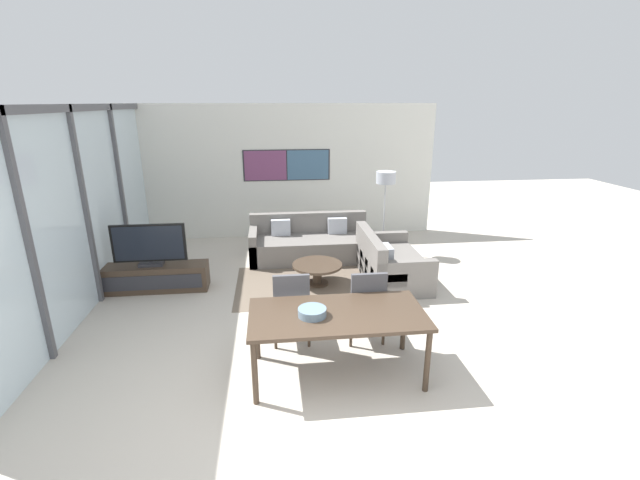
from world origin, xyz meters
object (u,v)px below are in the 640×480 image
at_px(dining_table, 337,319).
at_px(fruit_bowl, 312,312).
at_px(tv_console, 153,278).
at_px(coffee_table, 317,269).
at_px(dining_chair_centre, 366,303).
at_px(sofa_side, 388,264).
at_px(floor_lamp, 386,184).
at_px(television, 149,245).
at_px(sofa_main, 310,244).
at_px(dining_chair_left, 291,304).

height_order(dining_table, fruit_bowl, fruit_bowl).
bearing_deg(dining_table, tv_console, 135.47).
height_order(coffee_table, dining_chair_centre, dining_chair_centre).
xyz_separation_m(sofa_side, floor_lamp, (0.25, 1.29, 1.11)).
height_order(television, fruit_bowl, television).
xyz_separation_m(dining_table, dining_chair_centre, (0.45, 0.62, -0.15)).
distance_m(dining_table, fruit_bowl, 0.29).
xyz_separation_m(sofa_main, dining_table, (-0.05, -3.69, 0.40)).
bearing_deg(sofa_main, fruit_bowl, -94.87).
distance_m(sofa_side, floor_lamp, 1.71).
bearing_deg(sofa_main, dining_chair_left, -99.47).
distance_m(fruit_bowl, floor_lamp, 4.21).
bearing_deg(coffee_table, dining_chair_left, -106.24).
relative_size(television, coffee_table, 1.37).
bearing_deg(dining_table, television, 135.46).
xyz_separation_m(coffee_table, floor_lamp, (1.43, 1.34, 1.11)).
xyz_separation_m(dining_chair_centre, fruit_bowl, (-0.72, -0.66, 0.27)).
xyz_separation_m(tv_console, sofa_main, (2.57, 1.21, 0.06)).
xyz_separation_m(tv_console, sofa_side, (3.75, -0.02, 0.06)).
bearing_deg(dining_chair_left, dining_chair_centre, -3.80).
relative_size(tv_console, dining_chair_left, 1.77).
bearing_deg(dining_chair_centre, dining_table, -125.80).
bearing_deg(television, tv_console, -90.00).
relative_size(dining_chair_centre, floor_lamp, 0.59).
bearing_deg(tv_console, fruit_bowl, -48.18).
height_order(dining_chair_centre, floor_lamp, floor_lamp).
distance_m(sofa_main, floor_lamp, 1.81).
bearing_deg(dining_chair_centre, dining_chair_left, 176.20).
distance_m(sofa_side, fruit_bowl, 2.96).
xyz_separation_m(tv_console, fruit_bowl, (2.26, -2.52, 0.58)).
distance_m(dining_table, floor_lamp, 4.09).
bearing_deg(sofa_side, fruit_bowl, 149.14).
xyz_separation_m(coffee_table, fruit_bowl, (-0.32, -2.45, 0.52)).
bearing_deg(tv_console, dining_table, -44.53).
distance_m(tv_console, floor_lamp, 4.36).
relative_size(sofa_side, floor_lamp, 1.00).
height_order(sofa_main, dining_table, sofa_main).
bearing_deg(floor_lamp, coffee_table, -136.86).
bearing_deg(dining_chair_centre, fruit_bowl, -137.22).
height_order(television, dining_chair_left, television).
bearing_deg(floor_lamp, sofa_side, -101.19).
distance_m(dining_chair_left, dining_chair_centre, 0.90).
bearing_deg(tv_console, floor_lamp, 17.51).
xyz_separation_m(sofa_main, coffee_table, (0.00, -1.29, -0.00)).
height_order(sofa_side, coffee_table, sofa_side).
relative_size(dining_chair_left, dining_chair_centre, 1.00).
bearing_deg(television, fruit_bowl, -48.19).
relative_size(television, sofa_side, 0.69).
relative_size(sofa_main, dining_table, 1.22).
bearing_deg(dining_chair_centre, television, 148.00).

